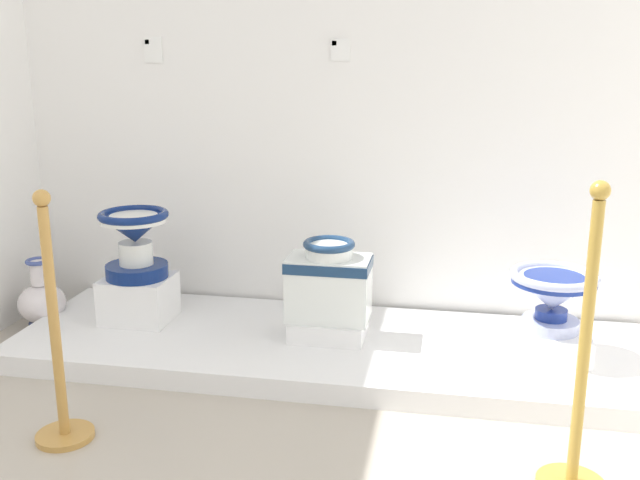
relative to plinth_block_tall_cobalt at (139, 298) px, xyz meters
name	(u,v)px	position (x,y,z in m)	size (l,w,h in m)	color
wall_back	(350,16)	(1.02, 0.48, 1.42)	(3.82, 0.06, 3.28)	white
display_platform	(330,348)	(1.02, -0.06, -0.17)	(3.10, 1.00, 0.10)	white
plinth_block_tall_cobalt	(139,298)	(0.00, 0.00, 0.00)	(0.34, 0.30, 0.23)	white
antique_toilet_tall_cobalt	(135,236)	(0.00, 0.00, 0.34)	(0.36, 0.36, 0.35)	navy
plinth_block_squat_floral	(329,328)	(1.01, -0.04, -0.07)	(0.36, 0.29, 0.09)	white
antique_toilet_squat_floral	(329,280)	(1.01, -0.04, 0.18)	(0.40, 0.25, 0.40)	white
plinth_block_rightmost	(549,342)	(2.05, -0.07, -0.05)	(0.35, 0.31, 0.13)	white
antique_toilet_rightmost	(553,292)	(2.05, -0.07, 0.19)	(0.39, 0.39, 0.28)	#AFB9E1
info_placard_first	(153,50)	(-0.04, 0.45, 1.26)	(0.10, 0.01, 0.14)	white
info_placard_second	(340,50)	(0.98, 0.45, 1.26)	(0.10, 0.01, 0.11)	white
decorative_vase_spare	(42,301)	(-0.59, 0.04, -0.07)	(0.25, 0.25, 0.39)	#3F5095
stanchion_post_near_left	(58,361)	(0.14, -1.02, 0.11)	(0.22, 0.22, 0.99)	#C08C42
stanchion_post_near_right	(580,396)	(2.03, -0.99, 0.13)	(0.24, 0.24, 1.08)	#BA9139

